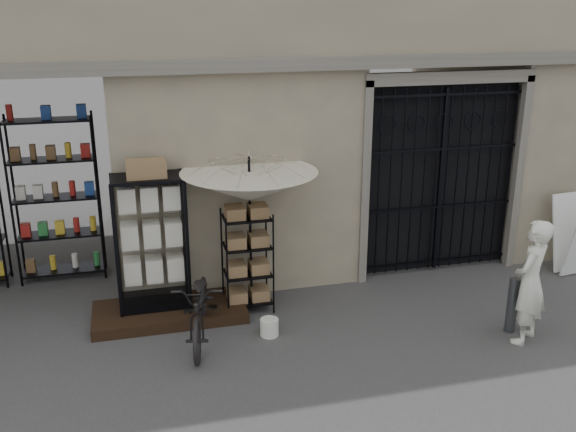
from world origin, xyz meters
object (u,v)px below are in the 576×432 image
object	(u,v)px
steel_bollard	(512,305)
shopkeeper	(523,340)
display_cabinet	(152,249)
market_umbrella	(249,178)
white_bucket	(269,327)
wire_rack	(247,262)
bicycle	(202,339)

from	to	relation	value
steel_bollard	shopkeeper	xyz separation A→B (m)	(0.04, -0.25, -0.37)
display_cabinet	market_umbrella	size ratio (longest dim) A/B	0.75
display_cabinet	white_bucket	xyz separation A→B (m)	(1.36, -0.95, -0.84)
market_umbrella	white_bucket	distance (m)	1.93
wire_rack	shopkeeper	distance (m)	3.66
market_umbrella	steel_bollard	bearing A→B (deg)	-26.26
display_cabinet	shopkeeper	xyz separation A→B (m)	(4.41, -1.85, -0.95)
display_cabinet	steel_bollard	world-z (taller)	display_cabinet
wire_rack	bicycle	size ratio (longest dim) A/B	0.83
wire_rack	white_bucket	xyz separation A→B (m)	(0.12, -0.80, -0.58)
market_umbrella	steel_bollard	xyz separation A→B (m)	(3.07, -1.52, -1.47)
wire_rack	white_bucket	world-z (taller)	wire_rack
shopkeeper	steel_bollard	bearing A→B (deg)	-118.03
market_umbrella	shopkeeper	distance (m)	4.02
wire_rack	steel_bollard	size ratio (longest dim) A/B	1.91
wire_rack	steel_bollard	world-z (taller)	wire_rack
bicycle	steel_bollard	distance (m)	3.95
bicycle	steel_bollard	bearing A→B (deg)	-0.70
display_cabinet	shopkeeper	distance (m)	4.88
display_cabinet	white_bucket	distance (m)	1.86
white_bucket	market_umbrella	bearing A→B (deg)	93.79
wire_rack	steel_bollard	xyz separation A→B (m)	(3.13, -1.46, -0.32)
white_bucket	shopkeeper	distance (m)	3.19
bicycle	shopkeeper	xyz separation A→B (m)	(3.89, -1.03, 0.00)
white_bucket	steel_bollard	size ratio (longest dim) A/B	0.31
bicycle	steel_bollard	world-z (taller)	bicycle
wire_rack	market_umbrella	xyz separation A→B (m)	(0.06, 0.06, 1.15)
white_bucket	steel_bollard	xyz separation A→B (m)	(3.02, -0.66, 0.26)
wire_rack	bicycle	world-z (taller)	wire_rack
wire_rack	bicycle	distance (m)	1.21
market_umbrella	bicycle	size ratio (longest dim) A/B	1.51
white_bucket	shopkeeper	world-z (taller)	white_bucket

